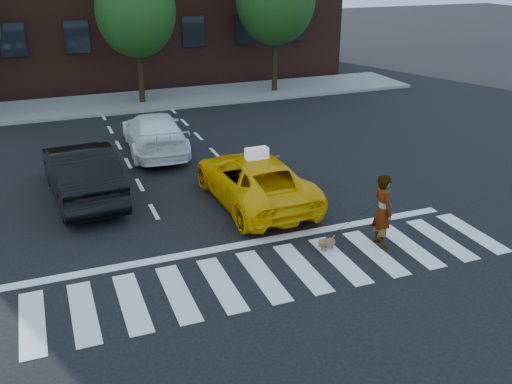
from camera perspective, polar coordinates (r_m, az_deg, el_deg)
ground at (r=13.26m, az=0.68°, el=-8.38°), size 120.00×120.00×0.00m
crosswalk at (r=13.26m, az=0.68°, el=-8.36°), size 13.00×2.40×0.01m
stop_line at (r=14.56m, az=-1.68°, el=-5.32°), size 12.00×0.30×0.01m
sidewalk_far at (r=29.14m, az=-12.42°, el=8.80°), size 30.00×4.00×0.15m
tree_mid at (r=28.00m, az=-11.96°, el=18.22°), size 3.69×3.69×7.10m
taxi at (r=16.76m, az=-0.17°, el=1.27°), size 2.52×5.21×1.43m
black_sedan at (r=17.80m, az=-17.04°, el=1.95°), size 2.14×5.17×1.66m
white_suv at (r=21.51m, az=-10.11°, el=5.85°), size 2.32×5.09×1.44m
woman at (r=14.52m, az=12.55°, el=-1.83°), size 0.51×0.73×1.90m
dog at (r=14.34m, az=7.04°, el=-5.07°), size 0.59×0.39×0.35m
taxi_sign at (r=16.28m, az=0.08°, el=3.90°), size 0.66×0.30×0.32m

